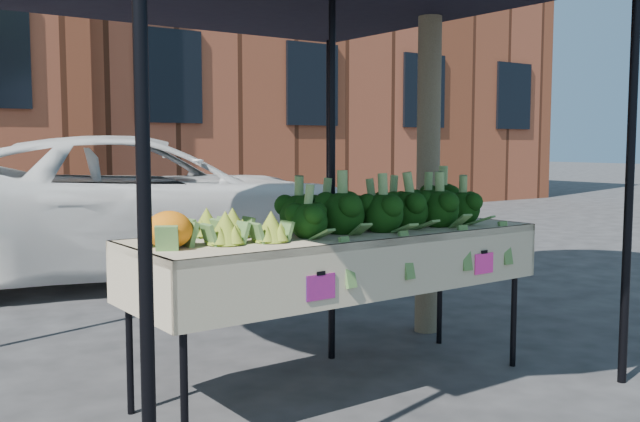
% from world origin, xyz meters
% --- Properties ---
extents(ground, '(90.00, 90.00, 0.00)m').
position_xyz_m(ground, '(0.00, 0.00, 0.00)').
color(ground, '#262629').
extents(table, '(2.41, 0.82, 0.90)m').
position_xyz_m(table, '(-0.24, -0.01, 0.45)').
color(table, '#C0B097').
rests_on(table, ground).
extents(canopy, '(3.16, 3.16, 2.74)m').
position_xyz_m(canopy, '(-0.29, 0.55, 1.37)').
color(canopy, black).
rests_on(canopy, ground).
extents(broccoli_heap, '(1.50, 0.60, 0.29)m').
position_xyz_m(broccoli_heap, '(0.09, 0.01, 1.05)').
color(broccoli_heap, '#0F330A').
rests_on(broccoli_heap, table).
extents(romanesco_cluster, '(0.46, 0.60, 0.23)m').
position_xyz_m(romanesco_cluster, '(-0.90, 0.02, 1.01)').
color(romanesco_cluster, '#97AB2C').
rests_on(romanesco_cluster, table).
extents(cauliflower_pair, '(0.23, 0.23, 0.20)m').
position_xyz_m(cauliflower_pair, '(-1.29, -0.06, 1.00)').
color(cauliflower_pair, orange).
rests_on(cauliflower_pair, table).
extents(vehicle, '(2.07, 2.75, 5.31)m').
position_xyz_m(vehicle, '(0.20, 4.00, 2.66)').
color(vehicle, white).
rests_on(vehicle, ground).
extents(building_right, '(12.00, 8.00, 8.50)m').
position_xyz_m(building_right, '(7.00, 12.50, 4.25)').
color(building_right, brown).
rests_on(building_right, ground).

